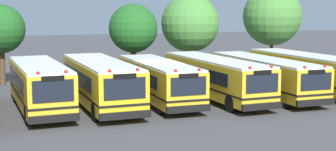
{
  "coord_description": "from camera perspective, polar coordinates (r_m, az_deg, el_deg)",
  "views": [
    {
      "loc": [
        -10.08,
        -27.8,
        5.65
      ],
      "look_at": [
        0.55,
        0.0,
        1.6
      ],
      "focal_mm": 52.54,
      "sensor_mm": 36.0,
      "label": 1
    }
  ],
  "objects": [
    {
      "name": "school_bus_3",
      "position": [
        29.96,
        -1.18,
        -0.47
      ],
      "size": [
        2.69,
        10.35,
        2.6
      ],
      "rotation": [
        0.0,
        0.0,
        3.12
      ],
      "color": "yellow",
      "rests_on": "ground_plane"
    },
    {
      "name": "school_bus_2",
      "position": [
        28.81,
        -7.89,
        -0.67
      ],
      "size": [
        2.64,
        10.69,
        2.79
      ],
      "rotation": [
        0.0,
        0.0,
        3.14
      ],
      "color": "yellow",
      "rests_on": "ground_plane"
    },
    {
      "name": "ground_plane",
      "position": [
        30.1,
        -0.99,
        -3.07
      ],
      "size": [
        160.0,
        160.0,
        0.0
      ],
      "primitive_type": "plane",
      "color": "#424244"
    },
    {
      "name": "tree_1",
      "position": [
        37.97,
        -18.74,
        5.16
      ],
      "size": [
        3.59,
        3.59,
        5.99
      ],
      "color": "#4C3823",
      "rests_on": "ground_plane"
    },
    {
      "name": "school_bus_4",
      "position": [
        31.1,
        5.41,
        -0.12
      ],
      "size": [
        2.54,
        11.3,
        2.68
      ],
      "rotation": [
        0.0,
        0.0,
        3.15
      ],
      "color": "yellow",
      "rests_on": "ground_plane"
    },
    {
      "name": "school_bus_5",
      "position": [
        32.78,
        11.04,
        0.08
      ],
      "size": [
        2.73,
        11.43,
        2.58
      ],
      "rotation": [
        0.0,
        0.0,
        3.12
      ],
      "color": "yellow",
      "rests_on": "ground_plane"
    },
    {
      "name": "tree_4",
      "position": [
        44.47,
        11.9,
        6.89
      ],
      "size": [
        5.17,
        5.17,
        7.59
      ],
      "color": "#4C3823",
      "rests_on": "ground_plane"
    },
    {
      "name": "tree_2",
      "position": [
        37.71,
        -3.87,
        5.36
      ],
      "size": [
        3.73,
        3.73,
        6.04
      ],
      "color": "#4C3823",
      "rests_on": "ground_plane"
    },
    {
      "name": "school_bus_1",
      "position": [
        28.32,
        -14.71,
        -1.02
      ],
      "size": [
        2.64,
        9.84,
        2.78
      ],
      "rotation": [
        0.0,
        0.0,
        3.17
      ],
      "color": "yellow",
      "rests_on": "ground_plane"
    },
    {
      "name": "tree_3",
      "position": [
        40.6,
        2.44,
        5.99
      ],
      "size": [
        4.77,
        4.77,
        6.85
      ],
      "color": "#4C3823",
      "rests_on": "ground_plane"
    },
    {
      "name": "school_bus_6",
      "position": [
        35.1,
        15.79,
        0.52
      ],
      "size": [
        2.57,
        11.58,
        2.67
      ],
      "rotation": [
        0.0,
        0.0,
        3.14
      ],
      "color": "yellow",
      "rests_on": "ground_plane"
    }
  ]
}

